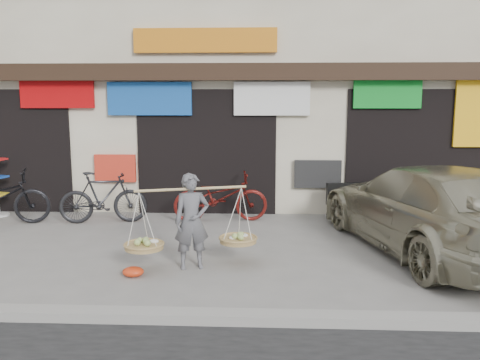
{
  "coord_description": "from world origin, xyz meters",
  "views": [
    {
      "loc": [
        1.23,
        -7.42,
        2.52
      ],
      "look_at": [
        0.84,
        0.9,
        1.17
      ],
      "focal_mm": 38.0,
      "sensor_mm": 36.0,
      "label": 1
    }
  ],
  "objects_px": {
    "street_vendor": "(192,226)",
    "bike_2": "(221,197)",
    "bike_1": "(103,197)",
    "suv": "(428,208)"
  },
  "relations": [
    {
      "from": "bike_2",
      "to": "suv",
      "type": "height_order",
      "value": "suv"
    },
    {
      "from": "street_vendor",
      "to": "bike_2",
      "type": "bearing_deg",
      "value": 69.94
    },
    {
      "from": "bike_1",
      "to": "bike_2",
      "type": "distance_m",
      "value": 2.37
    },
    {
      "from": "bike_1",
      "to": "suv",
      "type": "distance_m",
      "value": 6.16
    },
    {
      "from": "street_vendor",
      "to": "bike_1",
      "type": "xyz_separation_m",
      "value": [
        -2.18,
        2.67,
        -0.12
      ]
    },
    {
      "from": "bike_1",
      "to": "suv",
      "type": "relative_size",
      "value": 0.33
    },
    {
      "from": "bike_2",
      "to": "suv",
      "type": "bearing_deg",
      "value": -126.15
    },
    {
      "from": "bike_1",
      "to": "bike_2",
      "type": "relative_size",
      "value": 0.91
    },
    {
      "from": "street_vendor",
      "to": "bike_1",
      "type": "distance_m",
      "value": 3.45
    },
    {
      "from": "street_vendor",
      "to": "suv",
      "type": "height_order",
      "value": "suv"
    }
  ]
}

